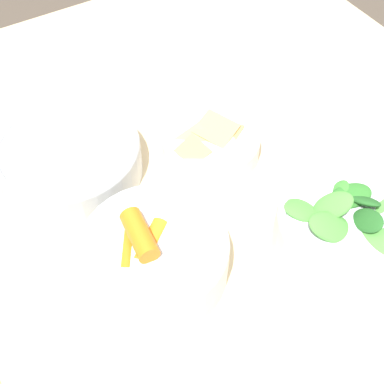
# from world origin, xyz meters

# --- Properties ---
(dining_table) EXTENTS (1.09, 0.84, 0.75)m
(dining_table) POSITION_xyz_m (0.00, 0.00, 0.63)
(dining_table) COLOR beige
(dining_table) RESTS_ON ground_plane
(bowl_carrots) EXTENTS (0.16, 0.16, 0.08)m
(bowl_carrots) POSITION_xyz_m (0.00, 0.14, 0.78)
(bowl_carrots) COLOR silver
(bowl_carrots) RESTS_ON dining_table
(bowl_greens) EXTENTS (0.16, 0.16, 0.09)m
(bowl_greens) POSITION_xyz_m (-0.09, -0.06, 0.79)
(bowl_greens) COLOR silver
(bowl_greens) RESTS_ON dining_table
(bowl_beans_hotdog) EXTENTS (0.18, 0.18, 0.05)m
(bowl_beans_hotdog) POSITION_xyz_m (0.19, 0.16, 0.78)
(bowl_beans_hotdog) COLOR silver
(bowl_beans_hotdog) RESTS_ON dining_table
(bowl_cookies) EXTENTS (0.13, 0.13, 0.04)m
(bowl_cookies) POSITION_xyz_m (0.12, -0.01, 0.77)
(bowl_cookies) COLOR white
(bowl_cookies) RESTS_ON dining_table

